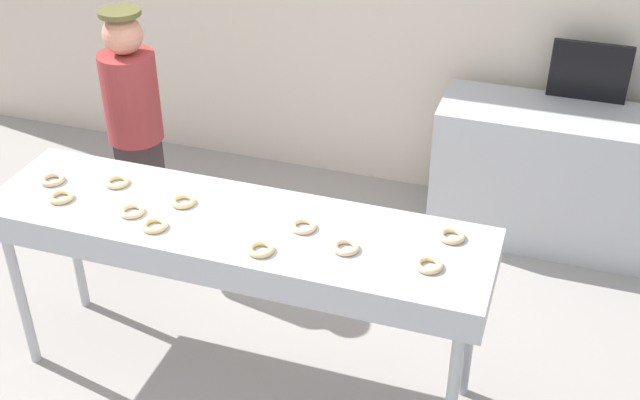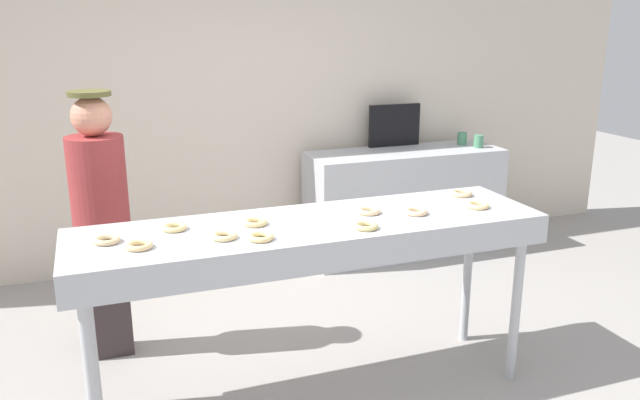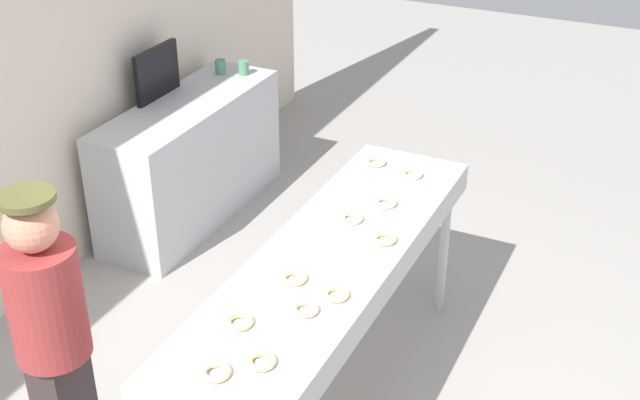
{
  "view_description": "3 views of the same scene",
  "coord_description": "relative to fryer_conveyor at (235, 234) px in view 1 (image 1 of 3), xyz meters",
  "views": [
    {
      "loc": [
        1.41,
        -2.94,
        3.2
      ],
      "look_at": [
        0.31,
        0.37,
        0.98
      ],
      "focal_mm": 45.55,
      "sensor_mm": 36.0,
      "label": 1
    },
    {
      "loc": [
        -1.05,
        -3.0,
        2.06
      ],
      "look_at": [
        0.17,
        0.35,
        1.03
      ],
      "focal_mm": 35.64,
      "sensor_mm": 36.0,
      "label": 2
    },
    {
      "loc": [
        -3.21,
        -1.48,
        3.27
      ],
      "look_at": [
        0.33,
        0.21,
        1.11
      ],
      "focal_mm": 47.16,
      "sensor_mm": 36.0,
      "label": 3
    }
  ],
  "objects": [
    {
      "name": "ground_plane",
      "position": [
        0.0,
        0.0,
        -0.94
      ],
      "size": [
        16.0,
        16.0,
        0.0
      ],
      "primitive_type": "plane",
      "color": "#9E9993"
    },
    {
      "name": "plain_donut_2",
      "position": [
        0.58,
        -0.07,
        0.1
      ],
      "size": [
        0.17,
        0.17,
        0.03
      ],
      "primitive_type": "torus",
      "rotation": [
        0.0,
        0.0,
        0.49
      ],
      "color": "beige",
      "rests_on": "fryer_conveyor"
    },
    {
      "name": "plain_donut_7",
      "position": [
        0.97,
        -0.08,
        0.1
      ],
      "size": [
        0.17,
        0.17,
        0.03
      ],
      "primitive_type": "torus",
      "rotation": [
        0.0,
        0.0,
        2.58
      ],
      "color": "#F9D08D",
      "rests_on": "fryer_conveyor"
    },
    {
      "name": "plain_donut_10",
      "position": [
        1.02,
        0.17,
        0.1
      ],
      "size": [
        0.17,
        0.17,
        0.03
      ],
      "primitive_type": "torus",
      "rotation": [
        0.0,
        0.0,
        0.49
      ],
      "color": "#F2C58C",
      "rests_on": "fryer_conveyor"
    },
    {
      "name": "worker_baker",
      "position": [
        -1.04,
        0.88,
        0.01
      ],
      "size": [
        0.33,
        0.33,
        1.66
      ],
      "rotation": [
        0.0,
        0.0,
        2.96
      ],
      "color": "#342A2B",
      "rests_on": "ground"
    },
    {
      "name": "plain_donut_4",
      "position": [
        0.34,
        0.03,
        0.1
      ],
      "size": [
        0.15,
        0.15,
        0.03
      ],
      "primitive_type": "torus",
      "rotation": [
        0.0,
        0.0,
        0.21
      ],
      "color": "#F6CD94",
      "rests_on": "fryer_conveyor"
    },
    {
      "name": "fryer_conveyor",
      "position": [
        0.0,
        0.0,
        0.0
      ],
      "size": [
        2.51,
        0.67,
        1.03
      ],
      "color": "#B7BABF",
      "rests_on": "ground"
    },
    {
      "name": "menu_display",
      "position": [
        1.53,
        2.12,
        0.19
      ],
      "size": [
        0.49,
        0.04,
        0.38
      ],
      "primitive_type": "cube",
      "color": "black",
      "rests_on": "prep_counter"
    },
    {
      "name": "plain_donut_8",
      "position": [
        -0.89,
        -0.1,
        0.1
      ],
      "size": [
        0.18,
        0.18,
        0.03
      ],
      "primitive_type": "torus",
      "rotation": [
        0.0,
        0.0,
        0.79
      ],
      "color": "#F1CA89",
      "rests_on": "fryer_conveyor"
    },
    {
      "name": "plain_donut_6",
      "position": [
        -0.33,
        -0.18,
        0.1
      ],
      "size": [
        0.18,
        0.18,
        0.03
      ],
      "primitive_type": "torus",
      "rotation": [
        0.0,
        0.0,
        2.3
      ],
      "color": "#F4D185",
      "rests_on": "fryer_conveyor"
    },
    {
      "name": "plain_donut_9",
      "position": [
        -0.29,
        0.05,
        0.1
      ],
      "size": [
        0.16,
        0.16,
        0.03
      ],
      "primitive_type": "torus",
      "rotation": [
        0.0,
        0.0,
        0.33
      ],
      "color": "#F0CC83",
      "rests_on": "fryer_conveyor"
    },
    {
      "name": "plain_donut_5",
      "position": [
        -0.49,
        -0.1,
        0.1
      ],
      "size": [
        0.18,
        0.18,
        0.03
      ],
      "primitive_type": "torus",
      "rotation": [
        0.0,
        0.0,
        2.31
      ],
      "color": "#F6D493",
      "rests_on": "fryer_conveyor"
    },
    {
      "name": "plain_donut_1",
      "position": [
        0.22,
        -0.2,
        0.1
      ],
      "size": [
        0.15,
        0.15,
        0.03
      ],
      "primitive_type": "torus",
      "rotation": [
        0.0,
        0.0,
        1.81
      ],
      "color": "#E7CC82",
      "rests_on": "fryer_conveyor"
    },
    {
      "name": "plain_donut_0",
      "position": [
        -1.03,
        0.03,
        0.1
      ],
      "size": [
        0.15,
        0.15,
        0.03
      ],
      "primitive_type": "torus",
      "rotation": [
        0.0,
        0.0,
        0.21
      ],
      "color": "beige",
      "rests_on": "fryer_conveyor"
    },
    {
      "name": "prep_counter",
      "position": [
        1.53,
        1.88,
        -0.47
      ],
      "size": [
        1.74,
        0.58,
        0.94
      ],
      "primitive_type": "cube",
      "color": "#B7BABF",
      "rests_on": "ground"
    },
    {
      "name": "plain_donut_3",
      "position": [
        -0.7,
        0.11,
        0.1
      ],
      "size": [
        0.13,
        0.13,
        0.03
      ],
      "primitive_type": "torus",
      "rotation": [
        0.0,
        0.0,
        3.1
      ],
      "color": "#EFD188",
      "rests_on": "fryer_conveyor"
    }
  ]
}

